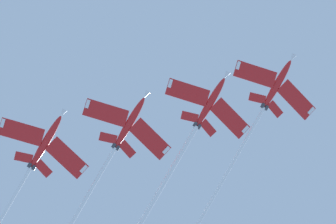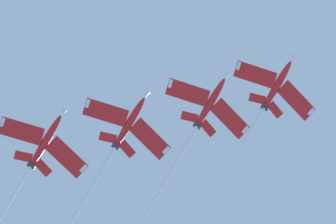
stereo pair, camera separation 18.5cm
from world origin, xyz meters
name	(u,v)px [view 1 (the left image)]	position (x,y,z in m)	size (l,w,h in m)	color
jet_lead	(257,120)	(27.16, 10.04, 161.94)	(46.32, 34.39, 17.98)	red
jet_second	(180,154)	(33.10, 26.55, 157.18)	(44.40, 33.14, 16.98)	red
jet_third	(110,157)	(32.35, 41.00, 153.37)	(40.32, 30.09, 16.35)	red
jet_fourth	(28,173)	(34.76, 57.53, 150.87)	(42.48, 30.95, 16.26)	red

